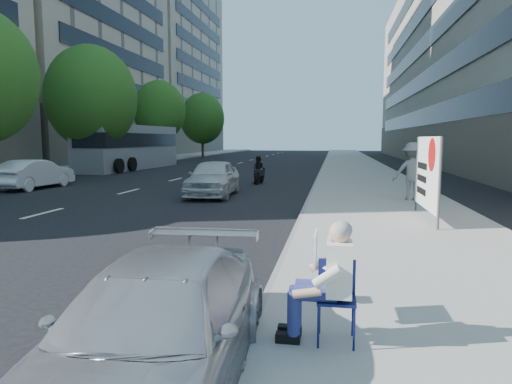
% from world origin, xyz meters
% --- Properties ---
extents(ground, '(160.00, 160.00, 0.00)m').
position_xyz_m(ground, '(0.00, 0.00, 0.00)').
color(ground, black).
rests_on(ground, ground).
extents(near_sidewalk, '(5.00, 120.00, 0.15)m').
position_xyz_m(near_sidewalk, '(4.00, 20.00, 0.07)').
color(near_sidewalk, gray).
rests_on(near_sidewalk, ground).
extents(far_sidewalk, '(4.50, 120.00, 0.15)m').
position_xyz_m(far_sidewalk, '(-16.75, 20.00, 0.07)').
color(far_sidewalk, gray).
rests_on(far_sidewalk, ground).
extents(far_bldg_north, '(22.00, 28.00, 28.00)m').
position_xyz_m(far_bldg_north, '(-30.00, 62.00, 14.00)').
color(far_bldg_north, tan).
rests_on(far_bldg_north, ground).
extents(tree_far_c, '(6.00, 6.00, 8.47)m').
position_xyz_m(tree_far_c, '(-13.70, 18.00, 5.02)').
color(tree_far_c, '#382616').
rests_on(tree_far_c, ground).
extents(tree_far_d, '(4.80, 4.80, 7.65)m').
position_xyz_m(tree_far_d, '(-13.70, 30.00, 4.89)').
color(tree_far_d, '#382616').
rests_on(tree_far_d, ground).
extents(tree_far_e, '(5.40, 5.40, 7.89)m').
position_xyz_m(tree_far_e, '(-13.70, 44.00, 4.78)').
color(tree_far_e, '#382616').
rests_on(tree_far_e, ground).
extents(seated_protester, '(0.83, 1.12, 1.31)m').
position_xyz_m(seated_protester, '(2.29, -5.86, 0.87)').
color(seated_protester, '#121850').
rests_on(seated_protester, near_sidewalk).
extents(jogger, '(1.33, 0.80, 2.02)m').
position_xyz_m(jogger, '(5.04, 6.00, 1.16)').
color(jogger, gray).
rests_on(jogger, near_sidewalk).
extents(pedestrian_woman, '(0.64, 0.60, 1.46)m').
position_xyz_m(pedestrian_woman, '(5.80, 7.30, 0.88)').
color(pedestrian_woman, black).
rests_on(pedestrian_woman, near_sidewalk).
extents(protest_banner, '(0.08, 3.06, 2.20)m').
position_xyz_m(protest_banner, '(4.78, 2.11, 1.40)').
color(protest_banner, '#4C4C4C').
rests_on(protest_banner, near_sidewalk).
extents(parked_sedan, '(1.84, 4.14, 1.18)m').
position_xyz_m(parked_sedan, '(0.80, -6.90, 0.59)').
color(parked_sedan, '#A3A5AA').
rests_on(parked_sedan, ground).
extents(white_sedan_near, '(1.99, 4.43, 1.48)m').
position_xyz_m(white_sedan_near, '(-2.46, 7.14, 0.74)').
color(white_sedan_near, silver).
rests_on(white_sedan_near, ground).
extents(white_sedan_mid, '(1.63, 4.16, 1.35)m').
position_xyz_m(white_sedan_mid, '(-11.29, 8.39, 0.67)').
color(white_sedan_mid, silver).
rests_on(white_sedan_mid, ground).
extents(motorcycle, '(0.76, 2.05, 1.42)m').
position_xyz_m(motorcycle, '(-1.46, 12.57, 0.64)').
color(motorcycle, black).
rests_on(motorcycle, ground).
extents(bus, '(3.13, 12.16, 3.30)m').
position_xyz_m(bus, '(-13.00, 22.23, 1.64)').
color(bus, slate).
rests_on(bus, ground).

